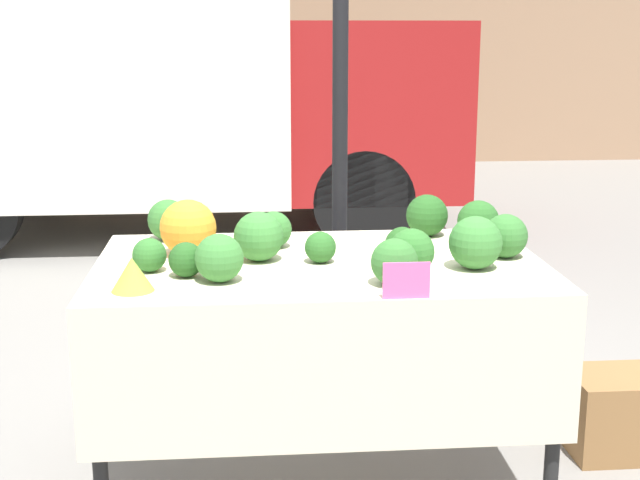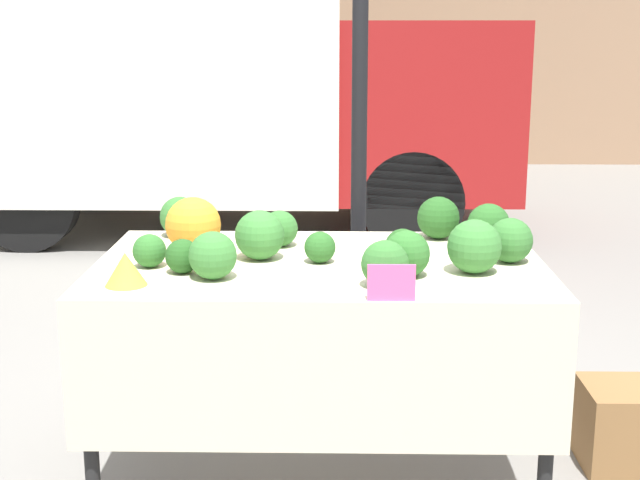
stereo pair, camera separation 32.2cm
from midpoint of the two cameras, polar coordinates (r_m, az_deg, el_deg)
name	(u,v)px [view 1 (the left image)]	position (r m, az deg, el deg)	size (l,w,h in m)	color
ground_plane	(320,480)	(3.56, -2.68, -15.16)	(40.00, 40.00, 0.00)	gray
tent_pole	(340,147)	(3.99, -1.03, 5.96)	(0.07, 0.07, 2.37)	black
parked_truck	(161,85)	(7.77, -11.34, 9.71)	(4.57, 2.22, 2.31)	silver
market_table	(322,295)	(3.20, -2.78, -3.58)	(1.62, 0.99, 0.87)	beige
orange_cauliflower	(188,228)	(3.36, -11.17, 0.75)	(0.21, 0.21, 0.21)	orange
romanesco_head	(132,274)	(2.95, -15.01, -2.17)	(0.14, 0.14, 0.11)	#93B238
broccoli_head_0	(259,237)	(3.24, -6.80, 0.19)	(0.18, 0.18, 0.18)	#387533
broccoli_head_1	(506,236)	(3.31, 9.11, 0.21)	(0.16, 0.16, 0.16)	#336B2D
broccoli_head_2	(186,260)	(3.08, -11.55, -1.28)	(0.12, 0.12, 0.12)	#23511E
broccoli_head_3	(394,262)	(2.91, 1.65, -1.46)	(0.16, 0.16, 0.16)	#336B2D
broccoli_head_4	(321,247)	(3.20, -2.79, -0.50)	(0.11, 0.11, 0.11)	#285B23
broccoli_head_5	(411,252)	(3.05, 2.88, -0.78)	(0.16, 0.16, 0.16)	#2D6628
broccoli_head_6	(478,221)	(3.54, 7.56, 1.17)	(0.17, 0.17, 0.17)	#285B23
broccoli_head_7	(475,243)	(3.13, 7.05, -0.21)	(0.19, 0.19, 0.19)	#387533
broccoli_head_8	(427,215)	(3.63, 4.36, 1.56)	(0.17, 0.17, 0.17)	#23511E
broccoli_head_9	(274,230)	(3.44, -5.67, 0.64)	(0.14, 0.14, 0.14)	#336B2D
broccoli_head_10	(168,220)	(3.63, -12.22, 1.24)	(0.16, 0.16, 0.16)	#336B2D
broccoli_head_11	(402,245)	(3.21, 2.46, -0.33)	(0.13, 0.13, 0.13)	#23511E
broccoli_head_12	(219,258)	(2.99, -9.54, -1.19)	(0.16, 0.16, 0.16)	#387533
broccoli_head_13	(149,255)	(3.17, -13.75, -0.98)	(0.12, 0.12, 0.12)	#2D6628
price_sign	(406,281)	(2.77, 2.26, -2.66)	(0.15, 0.01, 0.12)	#F45B9E
produce_crate	(613,413)	(3.85, 15.98, -10.66)	(0.36, 0.32, 0.33)	olive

